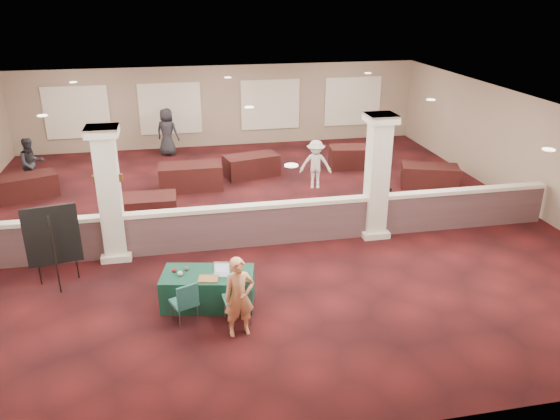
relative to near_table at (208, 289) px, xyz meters
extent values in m
plane|color=#421012|center=(1.50, 4.05, -0.35)|extent=(16.00, 16.00, 0.00)
cube|color=gray|center=(1.50, 12.05, 1.25)|extent=(16.00, 0.04, 3.20)
cube|color=gray|center=(1.50, -3.95, 1.25)|extent=(16.00, 0.04, 3.20)
cube|color=gray|center=(9.50, 4.05, 1.25)|extent=(0.04, 16.00, 3.20)
cube|color=silver|center=(1.50, 4.05, 2.85)|extent=(16.00, 16.00, 0.02)
cube|color=#51363D|center=(1.50, 2.55, 0.15)|extent=(15.60, 0.20, 1.00)
cube|color=silver|center=(1.50, 2.55, 0.70)|extent=(15.60, 0.28, 0.10)
cube|color=silver|center=(-2.00, 2.55, 1.25)|extent=(0.50, 0.50, 3.20)
cube|color=silver|center=(-2.00, 2.55, -0.27)|extent=(0.70, 0.70, 0.16)
cube|color=silver|center=(-2.00, 2.55, 2.75)|extent=(0.72, 0.72, 0.20)
cube|color=silver|center=(4.50, 2.55, 1.25)|extent=(0.50, 0.50, 3.20)
cube|color=silver|center=(4.50, 2.55, -0.27)|extent=(0.70, 0.70, 0.16)
cube|color=silver|center=(4.50, 2.55, 2.75)|extent=(0.72, 0.72, 0.20)
cylinder|color=brown|center=(-2.28, 2.55, 1.65)|extent=(0.12, 0.12, 0.18)
cylinder|color=silver|center=(-2.28, 2.55, 1.65)|extent=(0.09, 0.09, 0.10)
cylinder|color=brown|center=(-1.72, 2.55, 1.65)|extent=(0.12, 0.12, 0.18)
cylinder|color=silver|center=(-1.72, 2.55, 1.65)|extent=(0.09, 0.09, 0.10)
cube|color=#0F372B|center=(0.00, 0.00, 0.00)|extent=(1.99, 1.28, 0.71)
cube|color=#1F5A54|center=(0.50, -0.76, 0.14)|extent=(0.55, 0.55, 0.07)
cube|color=#1F5A54|center=(0.52, -0.99, 0.41)|extent=(0.48, 0.10, 0.48)
cylinder|color=gray|center=(0.31, -0.99, -0.12)|extent=(0.03, 0.03, 0.46)
cylinder|color=gray|center=(0.72, -0.95, -0.12)|extent=(0.03, 0.03, 0.46)
cylinder|color=gray|center=(0.27, -0.57, -0.12)|extent=(0.03, 0.03, 0.46)
cylinder|color=gray|center=(0.68, -0.53, -0.12)|extent=(0.03, 0.03, 0.46)
cube|color=#1F5A54|center=(-0.50, -0.56, 0.09)|extent=(0.59, 0.59, 0.06)
cube|color=#1F5A54|center=(-0.42, -0.75, 0.33)|extent=(0.42, 0.21, 0.43)
cylinder|color=gray|center=(-0.60, -0.80, -0.15)|extent=(0.03, 0.03, 0.41)
cylinder|color=gray|center=(-0.26, -0.66, -0.15)|extent=(0.03, 0.03, 0.41)
cylinder|color=gray|center=(-0.75, -0.46, -0.15)|extent=(0.03, 0.03, 0.41)
cylinder|color=gray|center=(-0.40, -0.32, -0.15)|extent=(0.03, 0.03, 0.41)
cube|color=black|center=(-3.11, 1.36, 0.86)|extent=(1.10, 0.25, 1.32)
cylinder|color=black|center=(-3.54, 1.53, 0.53)|extent=(0.04, 0.04, 1.76)
cylinder|color=black|center=(-2.78, 1.66, 0.53)|extent=(0.04, 0.04, 1.76)
cylinder|color=black|center=(-3.07, 1.08, 0.53)|extent=(0.04, 0.04, 1.76)
imported|color=#FFAE6E|center=(0.50, -1.14, 0.43)|extent=(0.60, 0.44, 1.57)
cube|color=black|center=(-1.47, 4.51, 0.04)|extent=(1.92, 0.98, 0.78)
cube|color=black|center=(-0.02, 7.05, 0.05)|extent=(1.99, 1.01, 0.81)
cube|color=black|center=(7.56, 5.69, 0.01)|extent=(1.97, 1.44, 0.72)
cube|color=black|center=(-5.00, 7.25, 0.00)|extent=(1.95, 1.46, 0.71)
cube|color=black|center=(2.08, 7.92, 0.01)|extent=(1.97, 1.31, 0.73)
cube|color=black|center=(5.91, 8.17, 0.03)|extent=(1.98, 1.18, 0.76)
imported|color=black|center=(-4.94, 8.05, 0.48)|extent=(0.91, 0.81, 1.67)
imported|color=silver|center=(3.92, 6.36, 0.43)|extent=(1.09, 0.70, 1.57)
imported|color=black|center=(5.99, 5.55, 0.56)|extent=(0.99, 1.18, 1.82)
imported|color=black|center=(-0.68, 11.05, 0.55)|extent=(1.02, 0.85, 1.81)
cube|color=silver|center=(0.27, -0.11, 0.36)|extent=(0.36, 0.28, 0.02)
cube|color=silver|center=(0.30, 0.00, 0.48)|extent=(0.31, 0.08, 0.21)
cube|color=silver|center=(0.30, 0.00, 0.46)|extent=(0.28, 0.06, 0.18)
cube|color=orange|center=(0.00, -0.25, 0.37)|extent=(0.44, 0.36, 0.03)
sphere|color=beige|center=(-0.54, 0.01, 0.41)|extent=(0.11, 0.11, 0.11)
sphere|color=maroon|center=(-0.65, 0.19, 0.40)|extent=(0.10, 0.10, 0.10)
sphere|color=#505156|center=(-0.40, 0.20, 0.40)|extent=(0.10, 0.10, 0.10)
cube|color=red|center=(0.56, -0.39, 0.36)|extent=(0.12, 0.05, 0.01)
camera|label=1|loc=(-0.47, -9.74, 5.70)|focal=35.00mm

